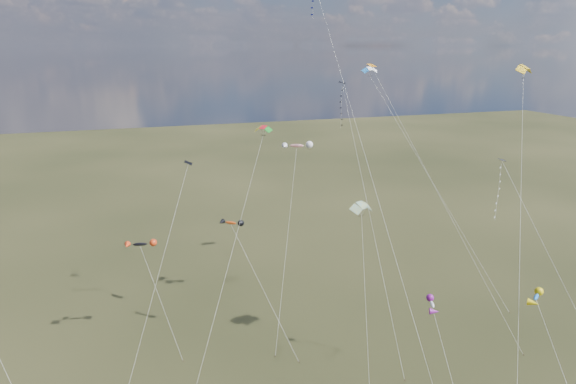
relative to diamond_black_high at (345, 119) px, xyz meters
name	(u,v)px	position (x,y,z in m)	size (l,w,h in m)	color
diamond_black_high	(345,119)	(0.00, 0.00, 0.00)	(1.13, 19.35, 30.45)	black
diamond_navy_tall	(325,34)	(-4.07, -2.82, 10.08)	(2.84, 30.81, 42.27)	#101254
diamond_black_mid	(170,230)	(-22.78, -7.38, -9.65)	(9.89, 11.78, 22.81)	black
diamond_navy_right	(505,202)	(8.96, -19.30, -6.15)	(4.45, 18.85, 24.01)	#0E0F47
diamond_orange_center	(417,152)	(6.48, -6.77, -3.42)	(13.84, 16.49, 32.68)	orange
parafoil_yellow	(525,69)	(11.37, -17.06, 6.57)	(15.97, 21.99, 33.37)	gold
parafoil_blue_white	(371,70)	(9.81, 12.62, 5.28)	(12.57, 22.67, 32.07)	#2373C0
parafoil_striped	(362,205)	(-1.25, -8.26, -8.84)	(4.95, 11.43, 17.92)	yellow
parafoil_tricolor	(263,129)	(-10.81, -0.49, -0.73)	(13.22, 16.25, 25.97)	yellow
novelty_black_orange	(140,244)	(-25.78, 1.41, -14.28)	(5.37, 9.04, 12.25)	black
novelty_orange_black	(231,223)	(-15.21, -1.76, -11.67)	(6.97, 10.58, 14.80)	#CF4512
novelty_white_purple	(432,305)	(-2.41, -24.82, -12.87)	(1.62, 9.24, 13.56)	silver
novelty_redwhite_stripe	(297,146)	(-5.05, 3.77, -3.91)	(8.92, 14.16, 22.70)	red
novelty_blue_yellow	(537,298)	(4.75, -28.89, -11.33)	(2.38, 14.03, 15.13)	blue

